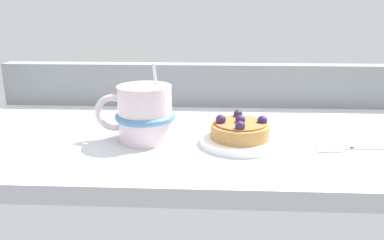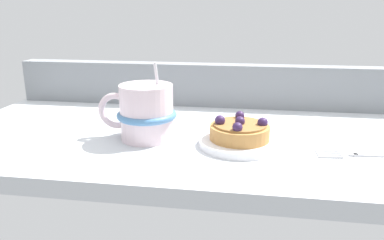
# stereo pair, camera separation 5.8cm
# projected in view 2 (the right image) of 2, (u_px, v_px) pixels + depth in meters

# --- Properties ---
(ground_plane) EXTENTS (0.90, 0.42, 0.03)m
(ground_plane) POSITION_uv_depth(u_px,v_px,m) (209.00, 140.00, 0.64)
(ground_plane) COLOR silver
(window_rail_back) EXTENTS (0.88, 0.04, 0.09)m
(window_rail_back) POSITION_uv_depth(u_px,v_px,m) (219.00, 85.00, 0.80)
(window_rail_back) COLOR gray
(window_rail_back) RESTS_ON ground_plane
(dessert_plate) EXTENTS (0.12, 0.12, 0.01)m
(dessert_plate) POSITION_uv_depth(u_px,v_px,m) (239.00, 143.00, 0.57)
(dessert_plate) COLOR white
(dessert_plate) RESTS_ON ground_plane
(raspberry_tart) EXTENTS (0.09, 0.09, 0.04)m
(raspberry_tart) POSITION_uv_depth(u_px,v_px,m) (240.00, 131.00, 0.57)
(raspberry_tart) COLOR #B77F42
(raspberry_tart) RESTS_ON dessert_plate
(coffee_mug) EXTENTS (0.13, 0.10, 0.12)m
(coffee_mug) POSITION_uv_depth(u_px,v_px,m) (145.00, 112.00, 0.60)
(coffee_mug) COLOR silver
(coffee_mug) RESTS_ON ground_plane
(dessert_fork) EXTENTS (0.18, 0.03, 0.01)m
(dessert_fork) POSITION_uv_depth(u_px,v_px,m) (377.00, 154.00, 0.53)
(dessert_fork) COLOR silver
(dessert_fork) RESTS_ON ground_plane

